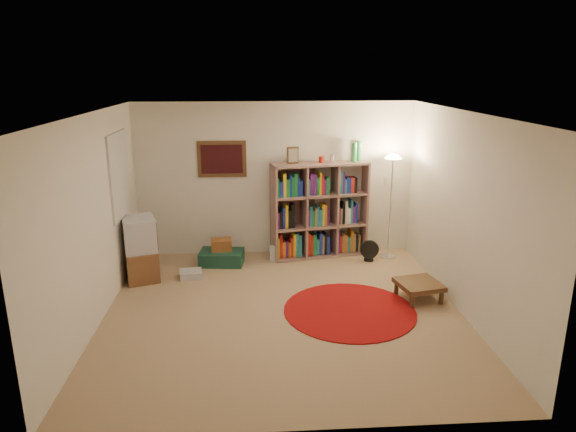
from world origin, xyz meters
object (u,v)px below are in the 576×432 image
(floor_lamp, at_px, (392,173))
(tv_stand, at_px, (140,249))
(bookshelf, at_px, (318,211))
(side_table, at_px, (419,285))
(floor_fan, at_px, (369,251))
(suitcase, at_px, (222,257))

(floor_lamp, bearing_deg, tv_stand, -170.83)
(bookshelf, bearing_deg, side_table, -68.08)
(side_table, bearing_deg, floor_lamp, 89.84)
(floor_fan, distance_m, side_table, 1.50)
(bookshelf, distance_m, suitcase, 1.72)
(floor_lamp, xyz_separation_m, floor_fan, (-0.35, -0.16, -1.24))
(tv_stand, distance_m, side_table, 3.99)
(bookshelf, xyz_separation_m, suitcase, (-1.56, -0.33, -0.64))
(side_table, bearing_deg, tv_stand, 165.42)
(suitcase, relative_size, side_table, 1.13)
(floor_fan, relative_size, side_table, 0.54)
(floor_fan, relative_size, tv_stand, 0.37)
(suitcase, bearing_deg, tv_stand, -150.39)
(floor_fan, bearing_deg, bookshelf, 150.92)
(suitcase, height_order, side_table, side_table)
(bookshelf, height_order, suitcase, bookshelf)
(bookshelf, relative_size, side_table, 2.93)
(bookshelf, distance_m, floor_lamp, 1.34)
(floor_lamp, bearing_deg, suitcase, -177.12)
(suitcase, xyz_separation_m, side_table, (2.71, -1.49, 0.10))
(floor_lamp, xyz_separation_m, side_table, (-0.00, -1.63, -1.21))
(bookshelf, height_order, side_table, bookshelf)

